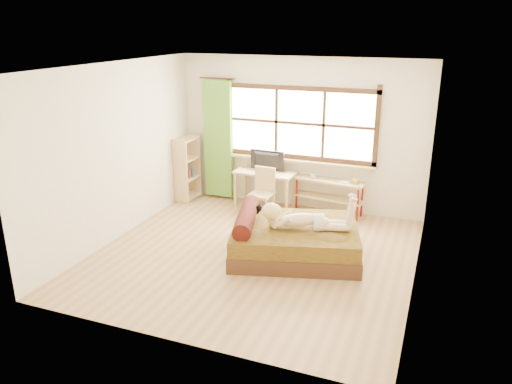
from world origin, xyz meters
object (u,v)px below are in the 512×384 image
at_px(woman, 305,211).
at_px(bookshelf, 187,168).
at_px(desk, 265,176).
at_px(kitten, 252,210).
at_px(chair, 263,189).
at_px(pipe_shelf, 330,189).
at_px(bed, 292,239).

distance_m(woman, bookshelf, 3.24).
bearing_deg(desk, kitten, -73.82).
distance_m(chair, pipe_shelf, 1.18).
distance_m(kitten, bookshelf, 2.43).
bearing_deg(woman, chair, 114.04).
distance_m(desk, bookshelf, 1.53).
xyz_separation_m(desk, bookshelf, (-1.53, -0.10, 0.02)).
bearing_deg(bookshelf, woman, -28.46).
bearing_deg(desk, chair, -71.40).
bearing_deg(chair, desk, 108.60).
height_order(kitten, chair, chair).
relative_size(woman, kitten, 4.67).
relative_size(chair, bookshelf, 0.71).
xyz_separation_m(chair, bookshelf, (-1.64, 0.27, 0.14)).
xyz_separation_m(woman, desk, (-1.25, 1.76, -0.14)).
relative_size(desk, pipe_shelf, 0.88).
distance_m(woman, pipe_shelf, 1.90).
relative_size(woman, pipe_shelf, 1.00).
distance_m(woman, kitten, 0.90).
height_order(woman, chair, woman).
bearing_deg(bookshelf, chair, -7.01).
bearing_deg(pipe_shelf, bed, -86.05).
xyz_separation_m(woman, pipe_shelf, (-0.07, 1.88, -0.27)).
relative_size(bed, chair, 2.51).
relative_size(bed, kitten, 7.85).
height_order(woman, bookshelf, bookshelf).
distance_m(pipe_shelf, bookshelf, 2.72).
relative_size(desk, chair, 1.31).
bearing_deg(bookshelf, desk, 6.18).
bearing_deg(desk, pipe_shelf, 8.70).
xyz_separation_m(bed, kitten, (-0.68, 0.11, 0.32)).
xyz_separation_m(woman, chair, (-1.14, 1.39, -0.25)).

